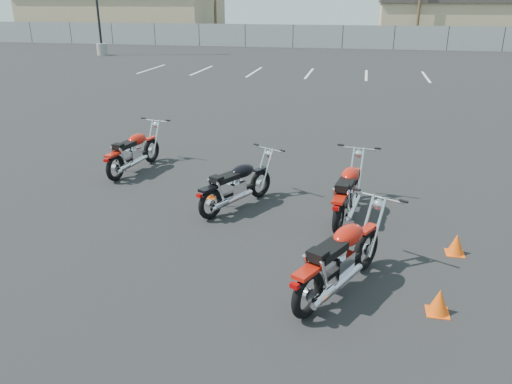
% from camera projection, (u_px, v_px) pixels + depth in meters
% --- Properties ---
extents(ground, '(120.00, 120.00, 0.00)m').
position_uv_depth(ground, '(237.00, 241.00, 8.24)').
color(ground, black).
rests_on(ground, ground).
extents(motorcycle_front_red, '(0.82, 2.08, 1.02)m').
position_uv_depth(motorcycle_front_red, '(134.00, 152.00, 11.40)').
color(motorcycle_front_red, black).
rests_on(motorcycle_front_red, ground).
extents(motorcycle_second_black, '(1.33, 1.94, 0.99)m').
position_uv_depth(motorcycle_second_black, '(237.00, 185.00, 9.39)').
color(motorcycle_second_black, black).
rests_on(motorcycle_second_black, ground).
extents(motorcycle_third_red, '(0.84, 2.17, 1.07)m').
position_uv_depth(motorcycle_third_red, '(348.00, 192.00, 8.98)').
color(motorcycle_third_red, black).
rests_on(motorcycle_third_red, ground).
extents(motorcycle_rear_red, '(1.42, 2.16, 1.10)m').
position_uv_depth(motorcycle_rear_red, '(340.00, 258.00, 6.64)').
color(motorcycle_rear_red, black).
rests_on(motorcycle_rear_red, ground).
extents(training_cone_near, '(0.28, 0.28, 0.33)m').
position_uv_depth(training_cone_near, '(456.00, 244.00, 7.76)').
color(training_cone_near, '#FE560D').
rests_on(training_cone_near, ground).
extents(training_cone_far, '(0.28, 0.28, 0.34)m').
position_uv_depth(training_cone_far, '(439.00, 301.00, 6.28)').
color(training_cone_far, '#FE560D').
rests_on(training_cone_far, ground).
extents(training_cone_extra, '(0.22, 0.22, 0.27)m').
position_uv_depth(training_cone_extra, '(210.00, 191.00, 9.99)').
color(training_cone_extra, '#FE560D').
rests_on(training_cone_extra, ground).
extents(light_pole_west, '(0.80, 0.70, 10.42)m').
position_uv_depth(light_pole_west, '(98.00, 15.00, 34.37)').
color(light_pole_west, gray).
rests_on(light_pole_west, ground).
extents(chainlink_fence, '(80.06, 0.06, 1.80)m').
position_uv_depth(chainlink_fence, '(343.00, 37.00, 39.84)').
color(chainlink_fence, gray).
rests_on(chainlink_fence, ground).
extents(tan_building_west, '(18.40, 10.40, 4.30)m').
position_uv_depth(tan_building_west, '(125.00, 16.00, 50.01)').
color(tan_building_west, tan).
rests_on(tan_building_west, ground).
extents(tan_building_east, '(14.40, 9.40, 3.70)m').
position_uv_depth(tan_building_east, '(458.00, 21.00, 45.77)').
color(tan_building_east, tan).
rests_on(tan_building_east, ground).
extents(parking_line_stripes, '(15.12, 4.00, 0.01)m').
position_uv_depth(parking_line_stripes, '(281.00, 73.00, 26.96)').
color(parking_line_stripes, silver).
rests_on(parking_line_stripes, ground).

